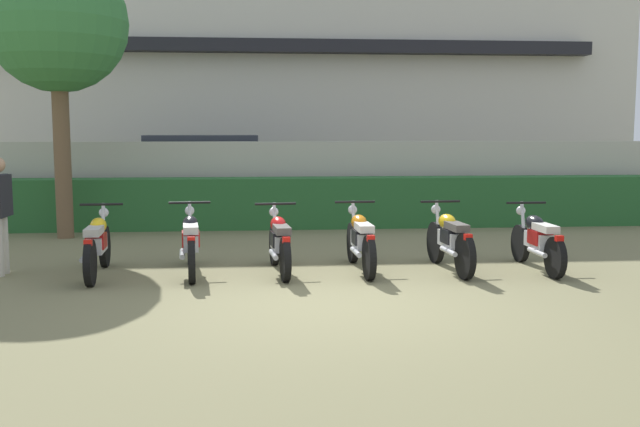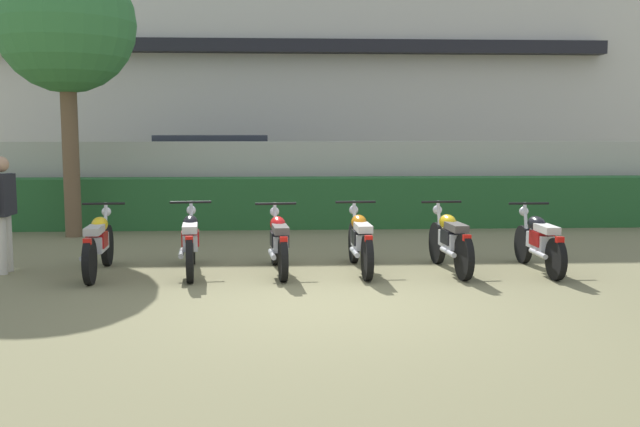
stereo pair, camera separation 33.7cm
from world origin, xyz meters
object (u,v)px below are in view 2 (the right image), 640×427
Objects in this scene: tree_near_inspector at (66,25)px; motorcycle_in_row_1 at (191,241)px; parked_car at (219,174)px; motorcycle_in_row_2 at (279,242)px; motorcycle_in_row_5 at (539,241)px; inspector_person at (3,205)px; motorcycle_in_row_4 at (450,240)px; motorcycle_in_row_0 at (98,243)px; motorcycle_in_row_3 at (360,240)px.

tree_near_inspector is 5.68m from motorcycle_in_row_1.
parked_car reaches higher than motorcycle_in_row_2.
inspector_person is at bearing 87.28° from motorcycle_in_row_5.
parked_car is 2.45× the size of motorcycle_in_row_4.
tree_near_inspector is (-2.37, -4.20, 2.99)m from parked_car.
tree_near_inspector is at bearing 55.40° from motorcycle_in_row_4.
motorcycle_in_row_0 is 1.07× the size of motorcycle_in_row_2.
motorcycle_in_row_0 is at bearing 88.73° from motorcycle_in_row_3.
motorcycle_in_row_0 is 0.99× the size of motorcycle_in_row_1.
motorcycle_in_row_4 is at bearing -66.15° from parked_car.
motorcycle_in_row_4 is 6.31m from inspector_person.
motorcycle_in_row_5 is 7.58m from inspector_person.
inspector_person is at bearing 77.92° from motorcycle_in_row_0.
motorcycle_in_row_3 reaches higher than motorcycle_in_row_5.
motorcycle_in_row_2 is 1.10× the size of inspector_person.
tree_near_inspector is at bearing 63.03° from motorcycle_in_row_5.
tree_near_inspector is 8.12m from motorcycle_in_row_4.
parked_car reaches higher than motorcycle_in_row_5.
parked_car is 7.95m from motorcycle_in_row_0.
motorcycle_in_row_1 is 1.08× the size of motorcycle_in_row_2.
motorcycle_in_row_0 is at bearing -99.75° from parked_car.
parked_car is 8.28m from motorcycle_in_row_3.
tree_near_inspector is at bearing 52.23° from motorcycle_in_row_3.
motorcycle_in_row_2 is at bearing -93.95° from motorcycle_in_row_0.
inspector_person is (-2.32, -7.69, 0.03)m from parked_car.
motorcycle_in_row_3 is at bearing 81.36° from motorcycle_in_row_4.
parked_car is 2.53× the size of motorcycle_in_row_2.
motorcycle_in_row_2 is at bearing 84.76° from motorcycle_in_row_4.
parked_car reaches higher than motorcycle_in_row_0.
motorcycle_in_row_2 is at bearing 87.99° from motorcycle_in_row_5.
parked_car is 2.34× the size of motorcycle_in_row_1.
inspector_person reaches higher than motorcycle_in_row_2.
motorcycle_in_row_3 is (2.69, -7.82, -0.49)m from parked_car.
motorcycle_in_row_2 is at bearing -2.77° from inspector_person.
parked_car reaches higher than motorcycle_in_row_4.
motorcycle_in_row_1 is at bearing 81.90° from motorcycle_in_row_2.
motorcycle_in_row_5 is at bearing -2.09° from inspector_person.
motorcycle_in_row_1 is at bearing -90.58° from parked_car.
inspector_person is at bearing -89.14° from tree_near_inspector.
motorcycle_in_row_3 is 2.55m from motorcycle_in_row_5.
inspector_person is at bearing -109.50° from parked_car.
motorcycle_in_row_2 is at bearing 90.48° from motorcycle_in_row_3.
motorcycle_in_row_1 is 1.24m from motorcycle_in_row_2.
tree_near_inspector is at bearing 30.33° from motorcycle_in_row_1.
motorcycle_in_row_3 is (3.66, 0.06, 0.00)m from motorcycle_in_row_0.
inspector_person reaches higher than motorcycle_in_row_5.
inspector_person is (-7.55, 0.28, 0.53)m from motorcycle_in_row_5.
tree_near_inspector reaches higher than motorcycle_in_row_0.
motorcycle_in_row_3 is 1.03× the size of motorcycle_in_row_4.
tree_near_inspector is 4.57m from inspector_person.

